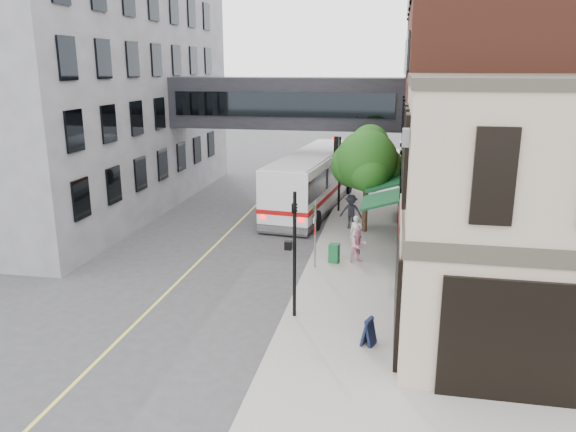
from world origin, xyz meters
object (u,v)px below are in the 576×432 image
at_px(bus, 313,178).
at_px(pedestrian_c, 351,212).
at_px(newspaper_box, 334,253).
at_px(pedestrian_a, 356,232).
at_px(sandwich_board, 369,332).
at_px(pedestrian_b, 358,245).

relative_size(bus, pedestrian_c, 7.01).
xyz_separation_m(bus, newspaper_box, (2.46, -10.13, -1.36)).
bearing_deg(pedestrian_c, bus, 124.98).
height_order(pedestrian_a, pedestrian_c, pedestrian_c).
distance_m(pedestrian_c, sandwich_board, 13.12).
distance_m(pedestrian_b, sandwich_board, 7.79).
bearing_deg(sandwich_board, newspaper_box, 125.81).
distance_m(bus, newspaper_box, 10.51).
bearing_deg(sandwich_board, pedestrian_b, 117.74).
bearing_deg(pedestrian_b, sandwich_board, -114.08).
xyz_separation_m(pedestrian_a, pedestrian_b, (0.25, -1.92, -0.00)).
bearing_deg(pedestrian_c, newspaper_box, -88.94).
bearing_deg(newspaper_box, pedestrian_a, 81.62).
bearing_deg(newspaper_box, bus, 115.26).
xyz_separation_m(pedestrian_a, newspaper_box, (-0.80, -2.21, -0.37)).
bearing_deg(bus, pedestrian_c, -58.95).
bearing_deg(sandwich_board, pedestrian_c, 118.48).
relative_size(pedestrian_b, newspaper_box, 1.86).
distance_m(pedestrian_a, pedestrian_b, 1.94).
relative_size(pedestrian_a, newspaper_box, 1.87).
relative_size(pedestrian_c, sandwich_board, 2.09).
distance_m(bus, pedestrian_c, 5.39).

